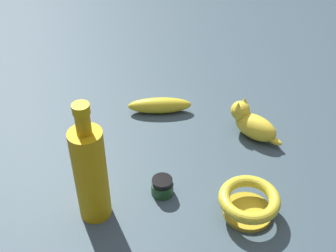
% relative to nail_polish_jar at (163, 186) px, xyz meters
% --- Properties ---
extents(ground, '(2.00, 2.00, 0.00)m').
position_rel_nail_polish_jar_xyz_m(ground, '(0.00, -0.15, -0.02)').
color(ground, '#384C56').
extents(nail_polish_jar, '(0.05, 0.05, 0.04)m').
position_rel_nail_polish_jar_xyz_m(nail_polish_jar, '(0.00, 0.00, 0.00)').
color(nail_polish_jar, '#214A24').
rests_on(nail_polish_jar, ground).
extents(bowl, '(0.12, 0.12, 0.05)m').
position_rel_nail_polish_jar_xyz_m(bowl, '(-0.18, 0.04, 0.02)').
color(bowl, gold).
rests_on(bowl, ground).
extents(banana, '(0.17, 0.06, 0.04)m').
position_rel_nail_polish_jar_xyz_m(banana, '(0.03, -0.29, 0.00)').
color(banana, gold).
rests_on(banana, ground).
extents(cat_figurine, '(0.13, 0.11, 0.09)m').
position_rel_nail_polish_jar_xyz_m(cat_figurine, '(-0.20, -0.21, 0.02)').
color(cat_figurine, yellow).
rests_on(cat_figurine, ground).
extents(bottle_tall, '(0.06, 0.06, 0.27)m').
position_rel_nail_polish_jar_xyz_m(bottle_tall, '(0.13, 0.06, 0.09)').
color(bottle_tall, '#CD9E0C').
rests_on(bottle_tall, ground).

